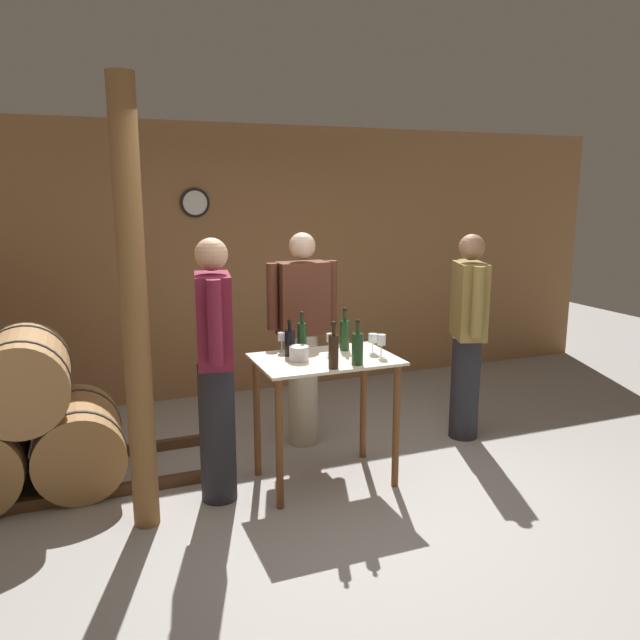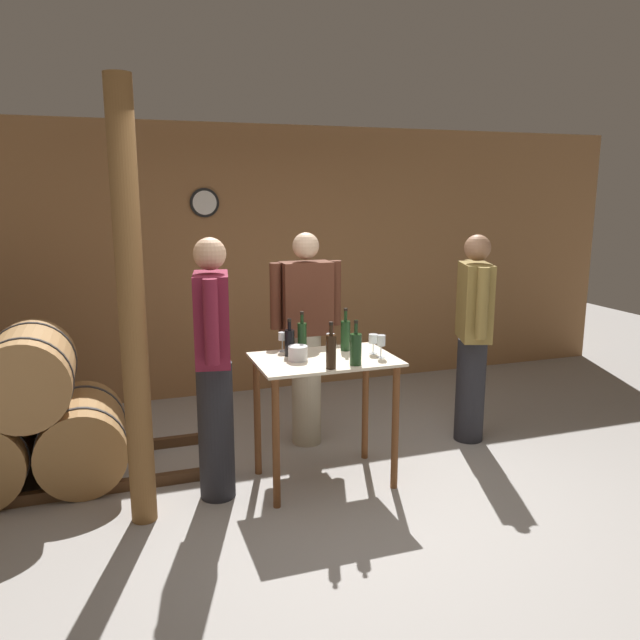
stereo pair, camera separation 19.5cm
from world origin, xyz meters
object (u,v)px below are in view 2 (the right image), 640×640
wine_bottle_far_right (345,334)px  person_visitor_bearded (214,364)px  wine_bottle_left (302,337)px  ice_bucket (298,353)px  wine_glass_far_side (381,341)px  wine_glass_near_center (330,339)px  wine_bottle_center (331,350)px  wooden_post (132,312)px  wine_bottle_right (356,348)px  wine_bottle_far_left (290,342)px  wine_glass_near_left (282,337)px  person_visitor_with_scarf (306,334)px  person_host (473,334)px  wine_glass_near_right (373,340)px

wine_bottle_far_right → person_visitor_bearded: bearing=-172.3°
wine_bottle_left → ice_bucket: wine_bottle_left is taller
wine_bottle_far_right → wine_glass_far_side: wine_bottle_far_right is taller
wine_bottle_far_right → wine_glass_near_center: wine_bottle_far_right is taller
wine_bottle_far_right → ice_bucket: 0.44m
wine_bottle_center → ice_bucket: (-0.15, 0.26, -0.07)m
wine_bottle_center → person_visitor_bearded: (-0.72, 0.28, -0.10)m
wooden_post → wine_bottle_right: bearing=-3.7°
wooden_post → wine_bottle_far_left: 1.14m
wine_glass_near_left → person_visitor_with_scarf: (0.32, 0.44, -0.10)m
wine_bottle_right → wine_bottle_center: bearing=-170.8°
person_visitor_with_scarf → wine_bottle_far_left: bearing=-118.0°
wine_bottle_center → wine_bottle_far_left: bearing=112.2°
wine_bottle_far_right → person_host: 1.21m
wine_glass_near_center → person_visitor_bearded: bearing=-175.8°
wine_bottle_right → wine_glass_near_left: 0.62m
wooden_post → person_visitor_with_scarf: (1.36, 0.85, -0.43)m
wine_glass_near_center → person_visitor_bearded: size_ratio=0.09×
ice_bucket → wooden_post: bearing=-172.7°
wine_glass_near_left → ice_bucket: size_ratio=1.06×
wine_glass_near_right → wine_glass_far_side: wine_glass_far_side is taller
wine_bottle_right → wine_glass_near_left: wine_bottle_right is taller
wine_bottle_far_right → wine_glass_far_side: bearing=-58.9°
wine_bottle_far_left → wine_glass_near_center: wine_bottle_far_left is taller
person_host → wine_bottle_far_right: bearing=-171.3°
wine_bottle_center → wine_glass_far_side: bearing=18.9°
wine_bottle_far_left → person_visitor_with_scarf: size_ratio=0.15×
wine_bottle_left → wine_glass_far_side: (0.49, -0.28, -0.01)m
person_visitor_bearded → wine_glass_near_left: bearing=25.1°
wine_bottle_right → wine_glass_far_side: bearing=25.8°
wine_glass_near_center → person_host: (1.33, 0.25, -0.12)m
wooden_post → wine_bottle_left: size_ratio=8.86×
wine_bottle_right → wine_glass_far_side: wine_bottle_right is taller
wine_glass_near_center → wine_glass_far_side: bearing=-32.8°
wine_glass_near_right → wine_bottle_left: bearing=160.8°
wine_bottle_far_left → wine_bottle_right: (0.35, -0.37, 0.01)m
wine_bottle_far_left → wine_bottle_left: size_ratio=0.87×
wine_glass_near_left → person_host: 1.64m
wine_bottle_far_left → wine_glass_far_side: bearing=-23.8°
wine_bottle_far_left → ice_bucket: bearing=-82.8°
wine_glass_near_right → person_host: person_host is taller
wine_bottle_far_right → wine_glass_near_center: bearing=-153.3°
wine_bottle_left → wine_glass_near_left: bearing=138.6°
wine_glass_near_left → person_visitor_bearded: 0.60m
wine_glass_near_left → wine_glass_near_center: 0.36m
person_host → person_visitor_bearded: person_visitor_bearded is taller
wine_bottle_left → person_visitor_with_scarf: bearing=69.5°
wine_bottle_center → wine_bottle_right: (0.19, 0.03, -0.01)m
wine_bottle_center → wine_bottle_right: wine_bottle_center is taller
wine_bottle_far_right → wine_glass_near_center: 0.16m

